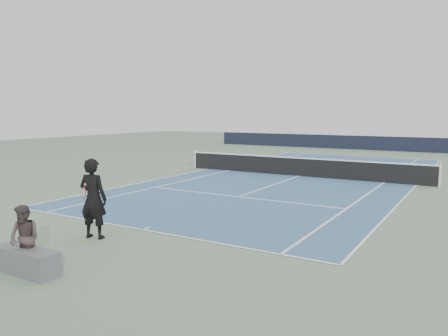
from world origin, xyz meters
The scene contains 7 objects.
ground centered at (0.00, 0.00, 0.00)m, with size 80.00×80.00×0.00m, color slate.
court_surface centered at (0.00, 0.00, 0.01)m, with size 10.97×23.77×0.01m, color #3B618C.
tennis_net centered at (0.00, 0.00, 0.50)m, with size 12.90×0.10×1.07m.
windscreen_far centered at (0.00, 17.88, 0.60)m, with size 30.00×0.25×1.20m, color black.
tennis_player centered at (-0.56, -13.08, 1.03)m, with size 0.89×0.71×2.07m.
tennis_ball centered at (-0.55, -13.47, 0.03)m, with size 0.06×0.06×0.06m, color yellow.
spectator_bench centered at (0.14, -15.53, 0.50)m, with size 1.62×0.77×1.38m.
Camera 1 is at (7.89, -20.77, 3.21)m, focal length 35.00 mm.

